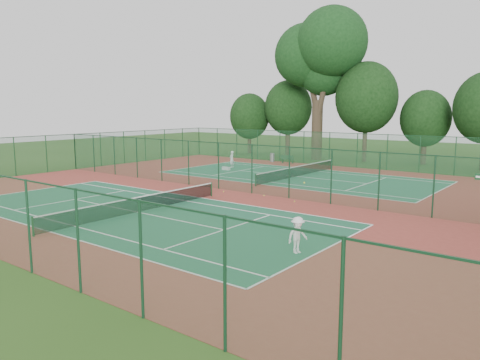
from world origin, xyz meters
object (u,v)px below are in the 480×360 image
at_px(player_far, 232,159).
at_px(trash_bin, 272,157).
at_px(big_tree, 321,53).
at_px(kit_bag, 226,168).
at_px(player_near, 298,235).
at_px(bench, 287,159).

height_order(player_far, trash_bin, player_far).
relative_size(player_far, big_tree, 0.10).
relative_size(kit_bag, big_tree, 0.05).
xyz_separation_m(player_far, trash_bin, (0.40, 6.81, -0.37)).
relative_size(player_far, kit_bag, 2.01).
distance_m(player_near, trash_bin, 33.47).
height_order(bench, big_tree, big_tree).
bearing_deg(kit_bag, player_near, -39.97).
distance_m(player_near, player_far, 28.48).
relative_size(player_far, trash_bin, 1.74).
height_order(trash_bin, big_tree, big_tree).
relative_size(bench, big_tree, 0.09).
bearing_deg(player_far, trash_bin, 169.44).
xyz_separation_m(trash_bin, bench, (2.13, -0.20, -0.03)).
relative_size(trash_bin, big_tree, 0.06).
relative_size(player_near, bench, 1.05).
bearing_deg(big_tree, kit_bag, -100.49).
bearing_deg(player_far, kit_bag, 15.58).
distance_m(player_near, kit_bag, 26.58).
xyz_separation_m(player_near, player_far, (-19.80, 20.46, 0.06)).
bearing_deg(trash_bin, player_near, -54.56).
bearing_deg(kit_bag, big_tree, 83.86).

